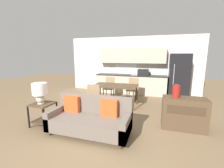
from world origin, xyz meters
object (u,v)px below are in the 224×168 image
at_px(dining_table, 115,87).
at_px(dining_chair_far_right, 133,88).
at_px(dining_chair_near_left, 95,96).
at_px(refrigerator, 179,76).
at_px(couch, 91,119).
at_px(credenza, 184,113).
at_px(dining_chair_far_left, 109,87).
at_px(vase, 176,91).
at_px(side_table, 43,111).
at_px(table_lamp, 40,91).

relative_size(dining_table, dining_chair_far_right, 1.73).
height_order(dining_chair_near_left, dining_chair_far_right, same).
height_order(refrigerator, dining_chair_near_left, refrigerator).
height_order(couch, dining_chair_near_left, dining_chair_near_left).
relative_size(credenza, dining_chair_far_left, 1.13).
relative_size(vase, dining_chair_far_left, 0.36).
height_order(dining_table, vase, vase).
xyz_separation_m(side_table, vase, (3.23, 0.88, 0.54)).
relative_size(refrigerator, dining_chair_far_right, 2.08).
relative_size(couch, credenza, 1.84).
xyz_separation_m(couch, dining_chair_far_left, (-0.50, 2.88, 0.18)).
distance_m(dining_chair_near_left, dining_chair_far_right, 1.83).
height_order(dining_chair_near_left, dining_chair_far_left, same).
xyz_separation_m(couch, dining_chair_far_right, (0.51, 2.87, 0.18)).
bearing_deg(dining_chair_near_left, couch, 101.73).
bearing_deg(dining_chair_far_right, dining_chair_near_left, -119.47).
bearing_deg(couch, refrigerator, 59.80).
height_order(dining_table, couch, couch).
relative_size(dining_chair_far_right, dining_chair_far_left, 1.00).
height_order(dining_table, dining_chair_near_left, dining_chair_near_left).
bearing_deg(dining_chair_far_left, dining_chair_far_right, -0.10).
bearing_deg(credenza, side_table, -165.72).
bearing_deg(dining_chair_far_right, credenza, -47.96).
relative_size(refrigerator, dining_chair_far_left, 2.08).
bearing_deg(couch, side_table, -178.83).
bearing_deg(dining_chair_far_left, dining_chair_near_left, -89.09).
xyz_separation_m(refrigerator, vase, (-0.42, -3.13, 0.00)).
height_order(side_table, dining_chair_near_left, dining_chair_near_left).
height_order(dining_chair_far_right, dining_chair_far_left, same).
bearing_deg(dining_chair_near_left, dining_chair_far_right, -131.39).
height_order(side_table, vase, vase).
bearing_deg(side_table, refrigerator, 47.68).
xyz_separation_m(couch, table_lamp, (-1.36, -0.04, 0.59)).
relative_size(refrigerator, couch, 1.00).
bearing_deg(credenza, table_lamp, -165.64).
bearing_deg(dining_table, table_lamp, -122.86).
bearing_deg(table_lamp, credenza, 14.36).
xyz_separation_m(credenza, vase, (-0.21, 0.00, 0.55)).
height_order(side_table, table_lamp, table_lamp).
bearing_deg(credenza, dining_chair_far_right, 128.41).
distance_m(dining_table, credenza, 2.46).
relative_size(side_table, vase, 1.84).
bearing_deg(vase, refrigerator, 82.37).
height_order(vase, dining_chair_far_left, vase).
relative_size(side_table, dining_chair_far_right, 0.65).
height_order(table_lamp, dining_chair_far_left, table_lamp).
relative_size(refrigerator, credenza, 1.85).
bearing_deg(dining_chair_far_right, table_lamp, -119.13).
relative_size(side_table, dining_chair_near_left, 0.65).
xyz_separation_m(dining_chair_far_right, dining_chair_far_left, (-1.01, 0.01, 0.00)).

